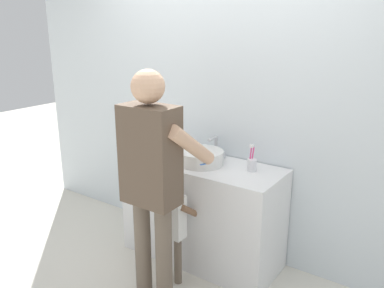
{
  "coord_description": "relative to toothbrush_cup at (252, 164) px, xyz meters",
  "views": [
    {
      "loc": [
        1.65,
        -2.24,
        1.92
      ],
      "look_at": [
        0.0,
        0.15,
        1.05
      ],
      "focal_mm": 37.23,
      "sensor_mm": 36.0,
      "label": 1
    }
  ],
  "objects": [
    {
      "name": "ground_plane",
      "position": [
        -0.4,
        -0.37,
        -0.91
      ],
      "size": [
        14.0,
        14.0,
        0.0
      ],
      "primitive_type": "plane",
      "color": "silver"
    },
    {
      "name": "toothbrush_cup",
      "position": [
        0.0,
        0.0,
        0.0
      ],
      "size": [
        0.07,
        0.07,
        0.21
      ],
      "color": "silver",
      "rests_on": "vanity_cabinet"
    },
    {
      "name": "child_toddler",
      "position": [
        -0.4,
        -0.47,
        -0.4
      ],
      "size": [
        0.26,
        0.26,
        0.84
      ],
      "color": "#6B5B4C",
      "rests_on": "ground"
    },
    {
      "name": "vanity_cabinet",
      "position": [
        -0.4,
        -0.07,
        -0.48
      ],
      "size": [
        1.31,
        0.54,
        0.85
      ],
      "primitive_type": "cube",
      "color": "white",
      "rests_on": "ground"
    },
    {
      "name": "adult_parent",
      "position": [
        -0.38,
        -0.71,
        0.09
      ],
      "size": [
        0.52,
        0.55,
        1.66
      ],
      "color": "#6B5B4C",
      "rests_on": "ground"
    },
    {
      "name": "faucet",
      "position": [
        -0.4,
        0.13,
        0.03
      ],
      "size": [
        0.18,
        0.14,
        0.18
      ],
      "color": "#B7BABF",
      "rests_on": "vanity_cabinet"
    },
    {
      "name": "sink_basin",
      "position": [
        -0.4,
        -0.09,
        0.0
      ],
      "size": [
        0.36,
        0.36,
        0.11
      ],
      "color": "silver",
      "rests_on": "vanity_cabinet"
    },
    {
      "name": "back_wall",
      "position": [
        -0.4,
        0.25,
        0.44
      ],
      "size": [
        4.4,
        0.08,
        2.7
      ],
      "color": "silver",
      "rests_on": "ground"
    }
  ]
}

